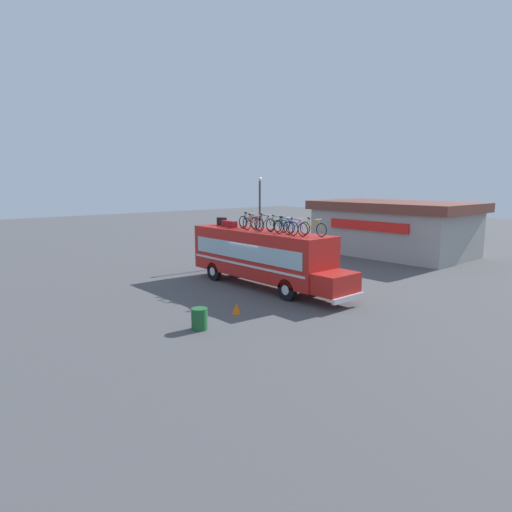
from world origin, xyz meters
TOP-DOWN VIEW (x-y plane):
  - ground_plane at (0.00, 0.00)m, footprint 120.00×120.00m
  - bus at (0.27, 0.00)m, footprint 10.90×2.37m
  - luggage_bag_1 at (-3.71, 0.18)m, footprint 0.50×0.40m
  - luggage_bag_2 at (-2.88, -0.10)m, footprint 0.52×0.36m
  - luggage_bag_3 at (-2.12, -0.25)m, footprint 0.52×0.36m
  - rooftop_bicycle_1 at (-1.42, 0.38)m, footprint 1.64×0.44m
  - rooftop_bicycle_2 at (-0.80, -0.07)m, footprint 1.81×0.44m
  - rooftop_bicycle_3 at (-0.12, -0.36)m, footprint 1.77×0.44m
  - rooftop_bicycle_4 at (0.46, -0.05)m, footprint 1.66×0.44m
  - rooftop_bicycle_5 at (1.07, 0.27)m, footprint 1.69×0.44m
  - rooftop_bicycle_6 at (1.72, 0.15)m, footprint 1.60×0.44m
  - rooftop_bicycle_7 at (2.38, -0.34)m, footprint 1.71×0.44m
  - rooftop_bicycle_8 at (2.98, -0.27)m, footprint 1.66×0.44m
  - rooftop_bicycle_9 at (3.60, 0.33)m, footprint 1.75×0.44m
  - roadside_building at (-1.37, 15.56)m, footprint 12.29×7.48m
  - trash_bin at (4.00, -6.72)m, footprint 0.64×0.64m
  - traffic_cone at (3.32, -4.30)m, footprint 0.39×0.39m
  - street_lamp at (-5.31, 4.72)m, footprint 0.28×0.28m

SIDE VIEW (x-z plane):
  - ground_plane at x=0.00m, z-range 0.00..0.00m
  - traffic_cone at x=3.32m, z-range 0.00..0.49m
  - trash_bin at x=4.00m, z-range 0.00..0.86m
  - bus at x=0.27m, z-range 0.23..3.37m
  - roadside_building at x=-1.37m, z-range 0.05..4.27m
  - luggage_bag_2 at x=-2.88m, z-range 3.14..3.49m
  - luggage_bag_3 at x=-2.12m, z-range 3.14..3.52m
  - luggage_bag_1 at x=-3.71m, z-range 3.14..3.62m
  - street_lamp at x=-5.31m, z-range 0.38..6.47m
  - rooftop_bicycle_6 at x=1.72m, z-range 3.07..3.93m
  - rooftop_bicycle_1 at x=-1.42m, z-range 3.07..3.94m
  - rooftop_bicycle_5 at x=1.07m, z-range 3.07..3.95m
  - rooftop_bicycle_9 at x=3.60m, z-range 3.07..3.95m
  - rooftop_bicycle_8 at x=2.98m, z-range 3.07..3.96m
  - rooftop_bicycle_3 at x=-0.12m, z-range 3.06..3.97m
  - rooftop_bicycle_7 at x=2.38m, z-range 3.06..3.98m
  - rooftop_bicycle_4 at x=0.46m, z-range 3.06..4.00m
  - rooftop_bicycle_2 at x=-0.80m, z-range 3.06..4.02m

